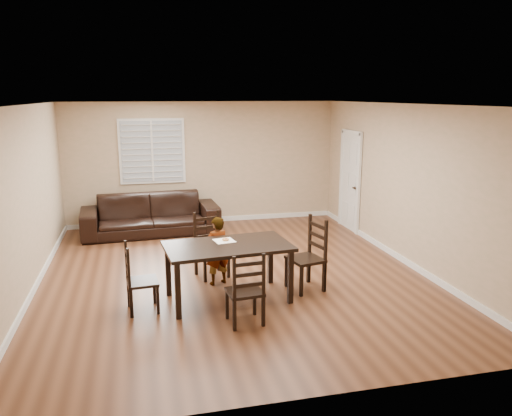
# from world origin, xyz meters

# --- Properties ---
(ground) EXTENTS (7.00, 7.00, 0.00)m
(ground) POSITION_xyz_m (0.00, 0.00, 0.00)
(ground) COLOR brown
(ground) RESTS_ON ground
(room) EXTENTS (6.04, 7.04, 2.72)m
(room) POSITION_xyz_m (0.04, 0.18, 1.81)
(room) COLOR tan
(room) RESTS_ON ground
(dining_table) EXTENTS (1.81, 1.12, 0.81)m
(dining_table) POSITION_xyz_m (-0.24, -0.98, 0.72)
(dining_table) COLOR black
(dining_table) RESTS_ON ground
(chair_near) EXTENTS (0.56, 0.54, 1.03)m
(chair_near) POSITION_xyz_m (-0.37, 0.11, 0.47)
(chair_near) COLOR black
(chair_near) RESTS_ON ground
(chair_far) EXTENTS (0.47, 0.44, 0.96)m
(chair_far) POSITION_xyz_m (-0.16, -1.88, 0.44)
(chair_far) COLOR black
(chair_far) RESTS_ON ground
(chair_left) EXTENTS (0.44, 0.46, 0.94)m
(chair_left) POSITION_xyz_m (-1.54, -1.10, 0.43)
(chair_left) COLOR black
(chair_left) RESTS_ON ground
(chair_right) EXTENTS (0.56, 0.58, 1.09)m
(chair_right) POSITION_xyz_m (1.06, -0.84, 0.49)
(chair_right) COLOR black
(chair_right) RESTS_ON ground
(child) EXTENTS (0.45, 0.37, 1.06)m
(child) POSITION_xyz_m (-0.30, -0.35, 0.53)
(child) COLOR gray
(child) RESTS_ON ground
(napkin) EXTENTS (0.32, 0.32, 0.00)m
(napkin) POSITION_xyz_m (-0.26, -0.78, 0.81)
(napkin) COLOR white
(napkin) RESTS_ON dining_table
(donut) EXTENTS (0.10, 0.10, 0.04)m
(donut) POSITION_xyz_m (-0.24, -0.78, 0.83)
(donut) COLOR #CE854A
(donut) RESTS_ON napkin
(sofa) EXTENTS (2.84, 1.24, 0.81)m
(sofa) POSITION_xyz_m (-1.21, 2.78, 0.41)
(sofa) COLOR black
(sofa) RESTS_ON ground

